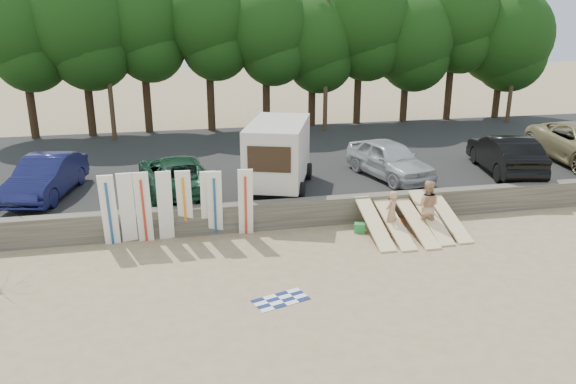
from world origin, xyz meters
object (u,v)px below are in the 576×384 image
(beachgoer_a, at_px, (391,213))
(cooler, at_px, (360,228))
(box_trailer, at_px, (278,152))
(car_3, at_px, (505,154))
(car_0, at_px, (46,177))
(car_1, at_px, (176,174))
(beachgoer_b, at_px, (427,206))
(car_2, at_px, (389,159))

(beachgoer_a, relative_size, cooler, 4.15)
(box_trailer, distance_m, car_3, 10.13)
(car_0, relative_size, car_3, 0.92)
(car_1, distance_m, car_3, 14.10)
(beachgoer_b, bearing_deg, car_3, -117.62)
(beachgoer_a, height_order, cooler, beachgoer_a)
(car_1, bearing_deg, cooler, 139.33)
(beachgoer_a, distance_m, beachgoer_b, 1.31)
(cooler, bearing_deg, box_trailer, 143.43)
(car_2, height_order, car_3, car_3)
(car_1, relative_size, cooler, 13.77)
(car_0, xyz_separation_m, beachgoer_a, (12.12, -4.67, -0.69))
(box_trailer, bearing_deg, car_3, 20.40)
(car_2, distance_m, beachgoer_a, 4.71)
(car_1, height_order, beachgoer_a, car_1)
(car_0, relative_size, car_1, 0.90)
(car_1, relative_size, car_3, 1.02)
(car_0, distance_m, beachgoer_a, 13.00)
(car_2, xyz_separation_m, beachgoer_a, (-1.62, -4.37, -0.70))
(car_2, distance_m, car_3, 5.22)
(car_2, relative_size, cooler, 12.22)
(box_trailer, xyz_separation_m, car_3, (10.11, 0.16, -0.66))
(car_1, height_order, cooler, car_1)
(car_2, bearing_deg, cooler, -137.16)
(cooler, bearing_deg, beachgoer_a, 0.99)
(cooler, bearing_deg, car_1, 169.05)
(car_3, xyz_separation_m, cooler, (-7.84, -3.67, -1.38))
(box_trailer, distance_m, car_2, 4.98)
(car_0, relative_size, car_2, 1.01)
(car_2, bearing_deg, car_1, 167.20)
(beachgoer_a, bearing_deg, car_3, 174.75)
(cooler, bearing_deg, beachgoer_b, 11.33)
(car_3, relative_size, beachgoer_a, 3.24)
(box_trailer, xyz_separation_m, cooler, (2.27, -3.51, -2.04))
(box_trailer, relative_size, car_0, 0.99)
(car_3, height_order, beachgoer_a, car_3)
(box_trailer, distance_m, beachgoer_b, 6.14)
(car_0, relative_size, beachgoer_b, 2.50)
(box_trailer, xyz_separation_m, beachgoer_b, (4.58, -3.89, -1.26))
(beachgoer_a, height_order, beachgoer_b, beachgoer_b)
(car_2, height_order, cooler, car_2)
(beachgoer_b, bearing_deg, beachgoer_a, 25.45)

